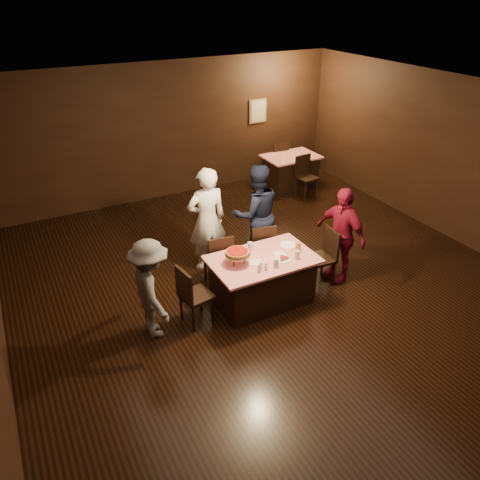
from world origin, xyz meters
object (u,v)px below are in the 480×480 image
Objects in this scene: diner_grey_knit at (151,289)px; plate_empty at (288,245)px; chair_end_right at (320,257)px; pizza_stand at (238,253)px; chair_far_left at (218,259)px; chair_far_right at (260,247)px; diner_red_shirt at (341,235)px; glass_front_right at (297,255)px; glass_front_left at (276,263)px; main_table at (262,280)px; chair_back_near at (307,177)px; chair_back_far at (277,160)px; diner_white_jacket at (207,220)px; diner_navy_hoodie at (256,214)px; glass_amber at (298,247)px; back_table at (290,171)px; chair_end_left at (196,294)px; glass_back at (250,246)px.

diner_grey_knit is 2.29m from plate_empty.
pizza_stand is (-1.50, 0.05, 0.48)m from chair_end_right.
chair_far_left is 1.68m from chair_end_right.
diner_red_shirt reaches higher than chair_far_right.
plate_empty is at bearing 75.96° from glass_front_right.
chair_end_right reaches higher than glass_front_left.
diner_red_shirt is at bearing -0.95° from main_table.
chair_far_right is at bearing 71.57° from glass_front_left.
chair_back_near is at bearing 50.04° from plate_empty.
chair_far_left is 1.00× the size of chair_back_far.
diner_white_jacket reaches higher than chair_back_near.
chair_back_near is 3.12m from diner_navy_hoodie.
chair_back_near is at bearing 41.58° from pizza_stand.
glass_amber is at bearing -5.71° from pizza_stand.
diner_white_jacket is at bearing -48.89° from diner_grey_knit.
pizza_stand reaches higher than glass_front_left.
chair_end_right and chair_back_far have the same top height.
back_table is 4.09m from diner_red_shirt.
chair_far_right is 0.63× the size of diner_grey_knit.
chair_end_left is 1.00× the size of chair_end_right.
diner_red_shirt is at bearing 11.13° from glass_front_left.
chair_far_right is 6.79× the size of glass_amber.
chair_back_far is at bearing 149.22° from diner_red_shirt.
glass_amber is at bearing 127.66° from diner_white_jacket.
chair_far_left is 0.63× the size of diner_grey_knit.
chair_back_far is 6.79× the size of glass_amber.
glass_amber is at bearing -131.55° from chair_back_near.
chair_end_right is 1.57m from pizza_stand.
chair_far_left is at bearing -62.33° from diner_grey_knit.
plate_empty is 0.42m from glass_front_right.
pizza_stand is at bearing 96.60° from chair_far_left.
pizza_stand is (-3.38, -3.00, 0.48)m from chair_back_near.
glass_amber reaches higher than back_table.
glass_front_right is 1.00× the size of glass_back.
chair_end_left is at bearing 53.57° from chair_far_left.
diner_red_shirt is at bearing -99.27° from chair_end_left.
chair_far_right and chair_back_far have the same top height.
pizza_stand is 1.01m from glass_amber.
chair_end_left is at bearing -137.42° from back_table.
diner_white_jacket reaches higher than chair_back_far.
chair_end_right is at bearing 124.45° from diner_navy_hoodie.
chair_far_right is (-2.58, -3.00, 0.09)m from back_table.
diner_grey_knit is at bearing 77.56° from chair_end_left.
chair_end_left reaches higher than glass_back.
plate_empty is (-0.55, 0.15, 0.30)m from chair_end_right.
chair_far_left reaches higher than back_table.
glass_back is (-3.03, -4.05, 0.37)m from chair_back_far.
glass_amber is (-0.85, -0.03, 0.02)m from diner_red_shirt.
diner_white_jacket is at bearing -143.28° from back_table.
back_table is 4.51m from chair_far_left.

